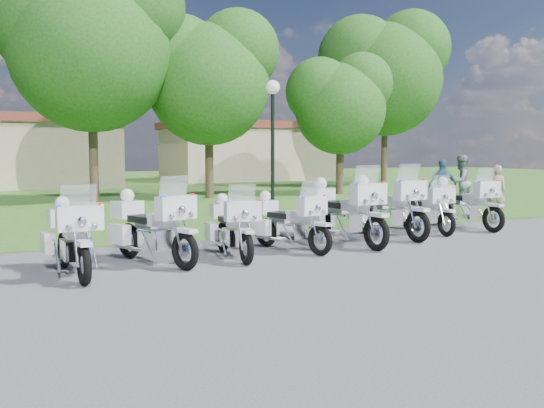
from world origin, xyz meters
name	(u,v)px	position (x,y,z in m)	size (l,w,h in m)	color
ground	(336,255)	(0.00, 0.00, 0.00)	(100.00, 100.00, 0.00)	#4E4E52
grass_lawn	(98,185)	(0.00, 27.00, 0.00)	(100.00, 48.00, 0.01)	#39641F
motorcycle_0	(71,236)	(-5.00, 0.25, 0.65)	(0.82, 2.30, 1.54)	black
motorcycle_1	(151,226)	(-3.54, 0.72, 0.68)	(1.32, 2.32, 1.63)	black
motorcycle_2	(232,226)	(-1.96, 0.67, 0.61)	(0.82, 2.17, 1.46)	black
motorcycle_3	(287,221)	(-0.62, 0.91, 0.62)	(1.13, 2.13, 1.47)	black
motorcycle_4	(343,211)	(0.87, 1.12, 0.74)	(1.04, 2.63, 1.77)	black
motorcycle_5	(385,206)	(2.40, 1.66, 0.74)	(1.02, 2.64, 1.77)	black
motorcycle_6	(424,208)	(3.83, 1.96, 0.62)	(0.80, 2.21, 1.48)	black
motorcycle_7	(463,202)	(5.28, 2.10, 0.69)	(0.87, 2.45, 1.64)	black
lamp_post	(273,114)	(1.91, 6.84, 3.19)	(0.44, 0.44, 4.24)	black
tree_1	(89,36)	(-2.23, 15.05, 6.62)	(7.50, 6.40, 10.01)	#38281C
tree_2	(207,73)	(2.64, 14.82, 5.42)	(6.14, 5.24, 8.18)	#38281C
tree_3	(339,100)	(9.18, 14.59, 4.46)	(5.06, 4.32, 6.74)	#38281C
tree_4	(384,69)	(15.92, 20.31, 7.01)	(7.94, 6.78, 10.59)	#38281C
building_east	(246,151)	(11.00, 30.00, 2.07)	(11.44, 7.28, 4.10)	tan
bystander_a	(496,192)	(7.90, 3.50, 0.82)	(0.59, 0.39, 1.63)	tan
bystander_b	(461,182)	(9.13, 6.33, 0.96)	(0.93, 0.72, 1.91)	gray
bystander_c	(443,186)	(7.79, 5.75, 0.88)	(1.03, 0.43, 1.77)	#386188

